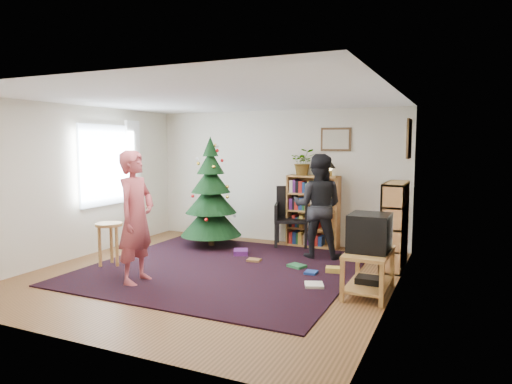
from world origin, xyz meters
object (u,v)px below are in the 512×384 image
at_px(picture_right, 409,139).
at_px(tv_stand, 369,268).
at_px(picture_back, 336,139).
at_px(person_by_chair, 318,206).
at_px(christmas_tree, 211,201).
at_px(bookshelf_back, 313,210).
at_px(bookshelf_right, 395,224).
at_px(stool, 109,233).
at_px(armchair, 294,213).
at_px(potted_plant, 303,162).
at_px(crt_tv, 369,232).
at_px(table_lamp, 330,165).
at_px(person_standing, 136,217).

bearing_deg(picture_right, tv_stand, -98.67).
height_order(picture_back, person_by_chair, picture_back).
relative_size(christmas_tree, bookshelf_back, 1.54).
distance_m(bookshelf_right, stool, 4.35).
relative_size(armchair, potted_plant, 2.25).
bearing_deg(crt_tv, christmas_tree, 154.67).
distance_m(picture_back, picture_right, 1.51).
distance_m(crt_tv, armchair, 2.87).
xyz_separation_m(christmas_tree, armchair, (1.32, 0.76, -0.25)).
bearing_deg(armchair, tv_stand, -68.91).
height_order(crt_tv, armchair, armchair).
relative_size(picture_back, potted_plant, 1.14).
bearing_deg(person_by_chair, armchair, -55.61).
distance_m(crt_tv, stool, 3.88).
xyz_separation_m(potted_plant, table_lamp, (0.50, 0.00, -0.05)).
height_order(armchair, table_lamp, table_lamp).
bearing_deg(picture_back, crt_tv, -66.00).
relative_size(tv_stand, stool, 1.38).
xyz_separation_m(armchair, person_standing, (-1.14, -3.07, 0.31)).
bearing_deg(picture_right, person_by_chair, -172.97).
height_order(bookshelf_back, table_lamp, table_lamp).
bearing_deg(tv_stand, potted_plant, 125.83).
height_order(crt_tv, person_by_chair, person_by_chair).
relative_size(crt_tv, potted_plant, 1.10).
relative_size(bookshelf_back, stool, 1.93).
height_order(tv_stand, person_standing, person_standing).
bearing_deg(stool, armchair, 51.37).
relative_size(bookshelf_back, armchair, 1.20).
relative_size(bookshelf_right, person_by_chair, 0.76).
bearing_deg(potted_plant, tv_stand, -54.17).
relative_size(bookshelf_right, tv_stand, 1.40).
height_order(picture_right, table_lamp, picture_right).
height_order(christmas_tree, person_standing, christmas_tree).
bearing_deg(person_standing, bookshelf_right, -58.20).
relative_size(bookshelf_back, potted_plant, 2.70).
bearing_deg(bookshelf_right, person_by_chair, 85.22).
bearing_deg(tv_stand, bookshelf_back, 122.36).
bearing_deg(christmas_tree, potted_plant, 27.97).
bearing_deg(person_by_chair, person_standing, 43.66).
xyz_separation_m(person_standing, table_lamp, (1.80, 3.09, 0.60)).
bearing_deg(person_standing, picture_right, -56.21).
bearing_deg(bookshelf_back, crt_tv, -57.69).
distance_m(picture_back, bookshelf_back, 1.34).
bearing_deg(bookshelf_right, tv_stand, 175.10).
xyz_separation_m(picture_back, stool, (-2.79, -2.74, -1.43)).
distance_m(stool, table_lamp, 3.89).
relative_size(tv_stand, armchair, 0.86).
bearing_deg(picture_right, bookshelf_right, -116.32).
bearing_deg(armchair, stool, -146.35).
bearing_deg(armchair, table_lamp, -15.24).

